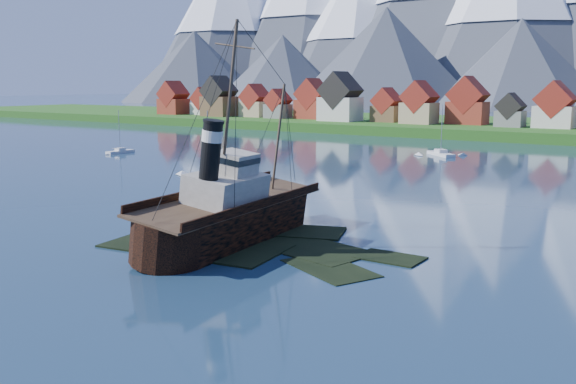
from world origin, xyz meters
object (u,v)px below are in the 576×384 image
Objects in this scene: tugboat_wreck at (238,211)px; sailboat_a at (209,173)px; sailboat_b at (120,152)px; sailboat_c at (441,154)px.

sailboat_a is (-34.38, 34.75, -2.69)m from tugboat_wreck.
tugboat_wreck reaches higher than sailboat_b.
sailboat_a is 57.10m from sailboat_c.
sailboat_a reaches higher than sailboat_b.
sailboat_c is at bearing 92.12° from tugboat_wreck.
sailboat_a is 42.89m from sailboat_b.
tugboat_wreck is 2.49× the size of sailboat_a.
tugboat_wreck is 2.82× the size of sailboat_b.
sailboat_b is at bearing 161.85° from sailboat_c.
sailboat_a is at bearing 129.74° from tugboat_wreck.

